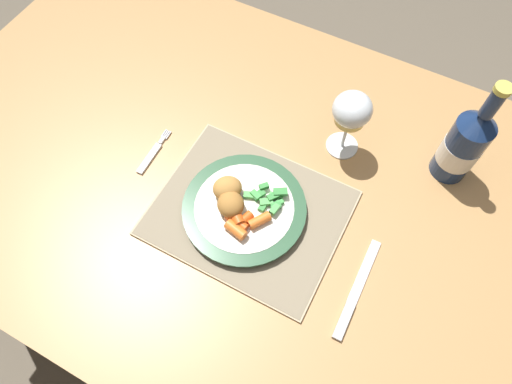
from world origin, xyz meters
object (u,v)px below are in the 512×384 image
Objects in this scene: dining_table at (243,196)px; fork at (152,155)px; wine_glass at (352,112)px; table_knife at (354,297)px; bottle at (464,144)px; dinner_plate at (244,209)px.

dining_table is 0.22m from fork.
wine_glass is at bearing 31.15° from fork.
dining_table is at bearing 157.18° from table_knife.
table_knife is (0.30, -0.13, 0.08)m from dining_table.
table_knife is 0.36m from bottle.
wine_glass is (-0.15, 0.30, 0.11)m from table_knife.
bottle reaches higher than dinner_plate.
wine_glass is 0.63× the size of bottle.
dinner_plate is 1.53× the size of wine_glass.
wine_glass is 0.22m from bottle.
table_knife is at bearing -101.62° from bottle.
dining_table is 0.13m from dinner_plate.
fork is (-0.20, -0.04, 0.08)m from dining_table.
dinner_plate reaches higher than dining_table.
fork is 0.59× the size of table_knife.
bottle reaches higher than table_knife.
bottle is at bearing 30.60° from dining_table.
wine_glass reaches higher than fork.
dining_table is 6.12× the size of dinner_plate.
dinner_plate is at bearing -57.80° from dining_table.
bottle is at bearing 78.38° from table_knife.
dinner_plate reaches higher than table_knife.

